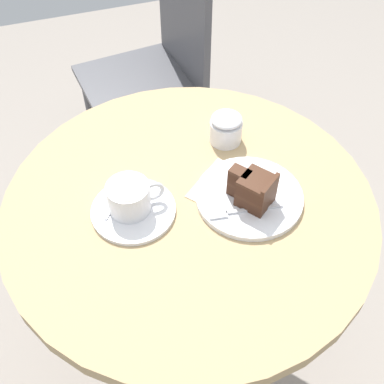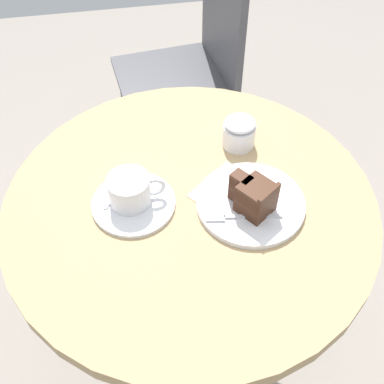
{
  "view_description": "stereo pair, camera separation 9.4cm",
  "coord_description": "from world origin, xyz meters",
  "px_view_note": "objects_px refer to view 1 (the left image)",
  "views": [
    {
      "loc": [
        -0.2,
        -0.61,
        1.47
      ],
      "look_at": [
        0.0,
        -0.01,
        0.76
      ],
      "focal_mm": 45.0,
      "sensor_mm": 36.0,
      "label": 1
    },
    {
      "loc": [
        -0.11,
        -0.63,
        1.47
      ],
      "look_at": [
        0.0,
        -0.01,
        0.76
      ],
      "focal_mm": 45.0,
      "sensor_mm": 36.0,
      "label": 2
    }
  ],
  "objects_px": {
    "saucer": "(134,210)",
    "fork": "(237,211)",
    "sugar_pot": "(226,128)",
    "cafe_chair": "(161,51)",
    "napkin": "(233,191)",
    "coffee_cup": "(130,197)",
    "teaspoon": "(118,196)",
    "cake_slice": "(254,190)",
    "cake_plate": "(249,197)"
  },
  "relations": [
    {
      "from": "saucer",
      "to": "fork",
      "type": "relative_size",
      "value": 1.12
    },
    {
      "from": "saucer",
      "to": "sugar_pot",
      "type": "height_order",
      "value": "sugar_pot"
    },
    {
      "from": "cafe_chair",
      "to": "napkin",
      "type": "bearing_deg",
      "value": -11.46
    },
    {
      "from": "coffee_cup",
      "to": "sugar_pot",
      "type": "distance_m",
      "value": 0.29
    },
    {
      "from": "teaspoon",
      "to": "napkin",
      "type": "relative_size",
      "value": 0.43
    },
    {
      "from": "coffee_cup",
      "to": "sugar_pot",
      "type": "height_order",
      "value": "same"
    },
    {
      "from": "fork",
      "to": "cafe_chair",
      "type": "height_order",
      "value": "cafe_chair"
    },
    {
      "from": "cake_slice",
      "to": "fork",
      "type": "relative_size",
      "value": 0.66
    },
    {
      "from": "saucer",
      "to": "teaspoon",
      "type": "bearing_deg",
      "value": 118.07
    },
    {
      "from": "coffee_cup",
      "to": "cafe_chair",
      "type": "bearing_deg",
      "value": 69.93
    },
    {
      "from": "saucer",
      "to": "sugar_pot",
      "type": "relative_size",
      "value": 2.31
    },
    {
      "from": "cafe_chair",
      "to": "coffee_cup",
      "type": "bearing_deg",
      "value": -26.23
    },
    {
      "from": "coffee_cup",
      "to": "cake_slice",
      "type": "height_order",
      "value": "cake_slice"
    },
    {
      "from": "napkin",
      "to": "saucer",
      "type": "bearing_deg",
      "value": 176.02
    },
    {
      "from": "cake_slice",
      "to": "sugar_pot",
      "type": "distance_m",
      "value": 0.2
    },
    {
      "from": "coffee_cup",
      "to": "napkin",
      "type": "relative_size",
      "value": 0.59
    },
    {
      "from": "cake_plate",
      "to": "teaspoon",
      "type": "bearing_deg",
      "value": 161.78
    },
    {
      "from": "coffee_cup",
      "to": "fork",
      "type": "bearing_deg",
      "value": -22.93
    },
    {
      "from": "coffee_cup",
      "to": "cake_plate",
      "type": "xyz_separation_m",
      "value": [
        0.24,
        -0.05,
        -0.04
      ]
    },
    {
      "from": "teaspoon",
      "to": "fork",
      "type": "xyz_separation_m",
      "value": [
        0.21,
        -0.12,
        0.0
      ]
    },
    {
      "from": "napkin",
      "to": "fork",
      "type": "bearing_deg",
      "value": -105.56
    },
    {
      "from": "coffee_cup",
      "to": "fork",
      "type": "distance_m",
      "value": 0.21
    },
    {
      "from": "sugar_pot",
      "to": "cake_plate",
      "type": "bearing_deg",
      "value": -95.96
    },
    {
      "from": "cake_slice",
      "to": "napkin",
      "type": "relative_size",
      "value": 0.51
    },
    {
      "from": "cake_plate",
      "to": "cake_slice",
      "type": "xyz_separation_m",
      "value": [
        -0.0,
        -0.02,
        0.04
      ]
    },
    {
      "from": "cake_slice",
      "to": "napkin",
      "type": "distance_m",
      "value": 0.07
    },
    {
      "from": "cake_plate",
      "to": "sugar_pot",
      "type": "distance_m",
      "value": 0.18
    },
    {
      "from": "saucer",
      "to": "fork",
      "type": "height_order",
      "value": "fork"
    },
    {
      "from": "cake_slice",
      "to": "cafe_chair",
      "type": "height_order",
      "value": "cafe_chair"
    },
    {
      "from": "saucer",
      "to": "sugar_pot",
      "type": "xyz_separation_m",
      "value": [
        0.25,
        0.14,
        0.03
      ]
    },
    {
      "from": "cafe_chair",
      "to": "sugar_pot",
      "type": "bearing_deg",
      "value": -8.84
    },
    {
      "from": "saucer",
      "to": "cake_plate",
      "type": "distance_m",
      "value": 0.24
    },
    {
      "from": "cake_slice",
      "to": "cafe_chair",
      "type": "relative_size",
      "value": 0.1
    },
    {
      "from": "coffee_cup",
      "to": "cake_plate",
      "type": "distance_m",
      "value": 0.24
    },
    {
      "from": "saucer",
      "to": "sugar_pot",
      "type": "distance_m",
      "value": 0.29
    },
    {
      "from": "teaspoon",
      "to": "cake_plate",
      "type": "relative_size",
      "value": 0.38
    },
    {
      "from": "coffee_cup",
      "to": "teaspoon",
      "type": "xyz_separation_m",
      "value": [
        -0.02,
        0.04,
        -0.03
      ]
    },
    {
      "from": "teaspoon",
      "to": "napkin",
      "type": "xyz_separation_m",
      "value": [
        0.23,
        -0.06,
        -0.01
      ]
    },
    {
      "from": "teaspoon",
      "to": "cake_plate",
      "type": "height_order",
      "value": "teaspoon"
    },
    {
      "from": "teaspoon",
      "to": "napkin",
      "type": "distance_m",
      "value": 0.24
    },
    {
      "from": "cake_slice",
      "to": "teaspoon",
      "type": "bearing_deg",
      "value": 158.22
    },
    {
      "from": "coffee_cup",
      "to": "teaspoon",
      "type": "height_order",
      "value": "coffee_cup"
    },
    {
      "from": "napkin",
      "to": "cake_plate",
      "type": "bearing_deg",
      "value": -47.96
    },
    {
      "from": "coffee_cup",
      "to": "sugar_pot",
      "type": "xyz_separation_m",
      "value": [
        0.25,
        0.13,
        -0.01
      ]
    },
    {
      "from": "teaspoon",
      "to": "cake_slice",
      "type": "xyz_separation_m",
      "value": [
        0.25,
        -0.1,
        0.04
      ]
    },
    {
      "from": "teaspoon",
      "to": "fork",
      "type": "distance_m",
      "value": 0.24
    },
    {
      "from": "saucer",
      "to": "fork",
      "type": "distance_m",
      "value": 0.21
    },
    {
      "from": "teaspoon",
      "to": "cake_plate",
      "type": "xyz_separation_m",
      "value": [
        0.25,
        -0.08,
        -0.01
      ]
    },
    {
      "from": "napkin",
      "to": "sugar_pot",
      "type": "relative_size",
      "value": 2.65
    },
    {
      "from": "coffee_cup",
      "to": "cake_slice",
      "type": "distance_m",
      "value": 0.24
    }
  ]
}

